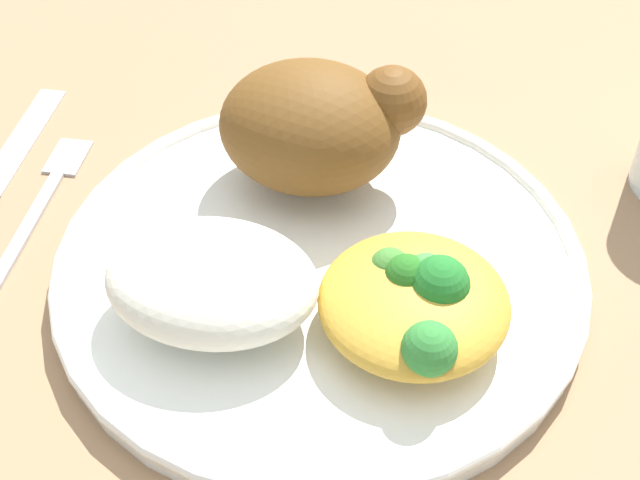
# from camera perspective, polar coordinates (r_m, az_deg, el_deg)

# --- Properties ---
(ground_plane) EXTENTS (2.00, 2.00, 0.00)m
(ground_plane) POSITION_cam_1_polar(r_m,az_deg,el_deg) (0.48, -0.00, -2.39)
(ground_plane) COLOR #A07854
(plate) EXTENTS (0.29, 0.29, 0.02)m
(plate) POSITION_cam_1_polar(r_m,az_deg,el_deg) (0.47, -0.00, -1.60)
(plate) COLOR white
(plate) RESTS_ON ground_plane
(roasted_chicken) EXTENTS (0.12, 0.09, 0.07)m
(roasted_chicken) POSITION_cam_1_polar(r_m,az_deg,el_deg) (0.49, -0.20, 7.62)
(roasted_chicken) COLOR brown
(roasted_chicken) RESTS_ON plate
(rice_pile) EXTENTS (0.11, 0.08, 0.04)m
(rice_pile) POSITION_cam_1_polar(r_m,az_deg,el_deg) (0.43, -7.14, -2.69)
(rice_pile) COLOR white
(rice_pile) RESTS_ON plate
(mac_cheese_with_broccoli) EXTENTS (0.09, 0.10, 0.04)m
(mac_cheese_with_broccoli) POSITION_cam_1_polar(r_m,az_deg,el_deg) (0.42, 6.35, -3.96)
(mac_cheese_with_broccoli) COLOR gold
(mac_cheese_with_broccoli) RESTS_ON plate
(fork) EXTENTS (0.02, 0.14, 0.01)m
(fork) POSITION_cam_1_polar(r_m,az_deg,el_deg) (0.54, -17.90, 2.40)
(fork) COLOR #B2B2B7
(fork) RESTS_ON ground_plane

